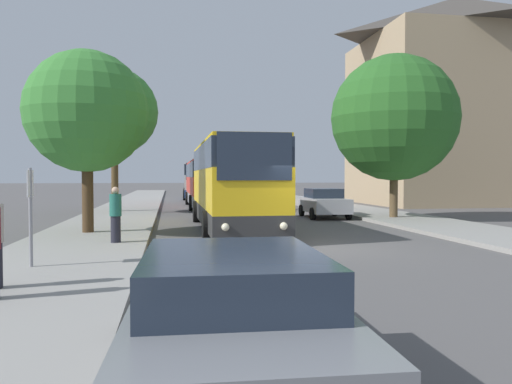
# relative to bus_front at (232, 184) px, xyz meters

# --- Properties ---
(ground_plane) EXTENTS (300.00, 300.00, 0.00)m
(ground_plane) POSITION_rel_bus_front_xyz_m (1.80, -5.93, -1.88)
(ground_plane) COLOR #565454
(ground_plane) RESTS_ON ground
(sidewalk_left) EXTENTS (4.00, 120.00, 0.15)m
(sidewalk_left) POSITION_rel_bus_front_xyz_m (-5.20, -5.93, -1.80)
(sidewalk_left) COLOR gray
(sidewalk_left) RESTS_ON ground_plane
(building_right_background) EXTENTS (14.40, 11.32, 16.31)m
(building_right_background) POSITION_rel_bus_front_xyz_m (19.94, 16.07, 6.28)
(building_right_background) COLOR tan
(building_right_background) RESTS_ON ground_plane
(bus_front) EXTENTS (2.85, 11.43, 3.52)m
(bus_front) POSITION_rel_bus_front_xyz_m (0.00, 0.00, 0.00)
(bus_front) COLOR #2D2D2D
(bus_front) RESTS_ON ground_plane
(bus_middle) EXTENTS (2.82, 11.89, 3.20)m
(bus_middle) POSITION_rel_bus_front_xyz_m (0.07, 14.48, -0.16)
(bus_middle) COLOR gray
(bus_middle) RESTS_ON ground_plane
(bus_rear) EXTENTS (3.03, 10.45, 3.35)m
(bus_rear) POSITION_rel_bus_front_xyz_m (0.16, 28.25, -0.09)
(bus_rear) COLOR #2D519E
(bus_rear) RESTS_ON ground_plane
(parked_car_left_curb) EXTENTS (2.28, 4.55, 1.43)m
(parked_car_left_curb) POSITION_rel_bus_front_xyz_m (-1.89, -15.37, -1.12)
(parked_car_left_curb) COLOR slate
(parked_car_left_curb) RESTS_ON ground_plane
(parked_car_right_near) EXTENTS (2.16, 4.00, 1.53)m
(parked_car_right_near) POSITION_rel_bus_front_xyz_m (5.46, 4.72, -1.08)
(parked_car_right_near) COLOR #B7B7BC
(parked_car_right_near) RESTS_ON ground_plane
(bus_stop_sign) EXTENTS (0.08, 0.45, 2.21)m
(bus_stop_sign) POSITION_rel_bus_front_xyz_m (-5.58, -8.59, -0.35)
(bus_stop_sign) COLOR gray
(bus_stop_sign) RESTS_ON sidewalk_left
(pedestrian_walking_back) EXTENTS (0.36, 0.36, 1.70)m
(pedestrian_walking_back) POSITION_rel_bus_front_xyz_m (-4.15, -4.68, -0.87)
(pedestrian_walking_back) COLOR #23232D
(pedestrian_walking_back) RESTS_ON sidewalk_left
(tree_left_near) EXTENTS (5.02, 5.02, 8.29)m
(tree_left_near) POSITION_rel_bus_front_xyz_m (-5.66, 9.60, 4.03)
(tree_left_near) COLOR #513D23
(tree_left_near) RESTS_ON sidewalk_left
(tree_left_far) EXTENTS (4.38, 4.38, 6.55)m
(tree_left_far) POSITION_rel_bus_front_xyz_m (-5.44, -1.59, 2.61)
(tree_left_far) COLOR #47331E
(tree_left_far) RESTS_ON sidewalk_left
(tree_right_near) EXTENTS (6.21, 6.21, 8.01)m
(tree_right_near) POSITION_rel_bus_front_xyz_m (8.45, 2.80, 3.17)
(tree_right_near) COLOR brown
(tree_right_near) RESTS_ON sidewalk_right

